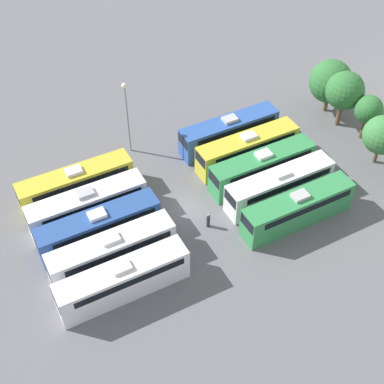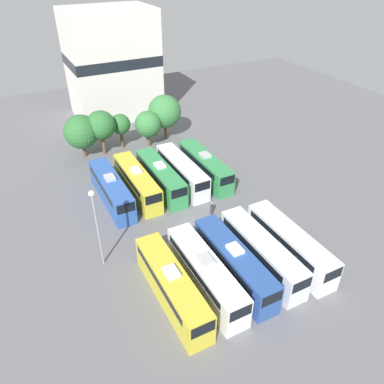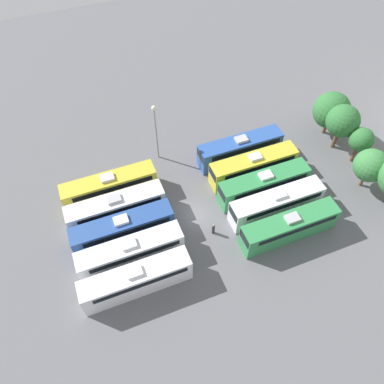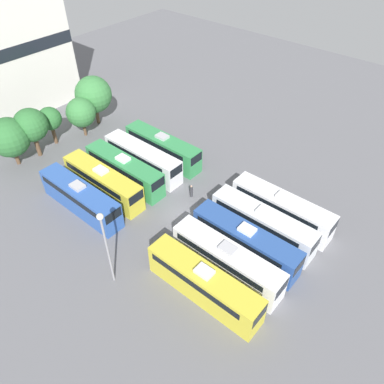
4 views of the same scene
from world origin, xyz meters
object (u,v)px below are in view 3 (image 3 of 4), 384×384
bus_9 (290,226)px  tree_1 (343,121)px  light_pole (155,125)px  bus_4 (137,279)px  bus_6 (254,166)px  bus_0 (110,186)px  bus_1 (116,207)px  bus_3 (131,252)px  bus_7 (264,184)px  tree_2 (361,140)px  bus_8 (277,203)px  bus_5 (240,148)px  tree_0 (331,110)px  tree_3 (371,166)px  worker_person (213,229)px  bus_2 (123,228)px

bus_9 → tree_1: (-10.46, 13.62, 2.88)m
light_pole → bus_4: bearing=-24.7°
bus_6 → bus_9: same height
bus_0 → bus_4: size_ratio=1.00×
bus_1 → light_pole: 11.64m
tree_1 → bus_9: bearing=-52.5°
bus_3 → bus_7: (-3.17, 18.09, 0.00)m
bus_6 → tree_1: (-0.60, 13.16, 2.88)m
light_pole → tree_2: size_ratio=1.60×
bus_4 → bus_8: (-3.33, 18.45, 0.00)m
bus_4 → tree_2: bearing=102.2°
bus_5 → tree_1: size_ratio=1.67×
bus_4 → tree_1: (-10.33, 31.80, 2.88)m
tree_0 → tree_3: size_ratio=1.14×
bus_3 → bus_8: 18.11m
bus_8 → tree_1: tree_1 is taller
bus_6 → bus_7: size_ratio=1.00×
bus_7 → light_pole: bearing=-136.6°
bus_8 → tree_3: tree_3 is taller
bus_3 → bus_8: same height
worker_person → light_pole: (-14.13, -2.15, 5.15)m
bus_1 → tree_1: size_ratio=1.67×
bus_0 → tree_3: size_ratio=1.99×
bus_8 → worker_person: (-0.00, -8.25, -1.08)m
bus_2 → bus_7: 18.09m
bus_4 → bus_6: (-9.73, 18.64, 0.00)m
bus_3 → worker_person: (-0.00, 9.86, -1.08)m
bus_7 → light_pole: (-10.96, -10.38, 4.07)m
tree_0 → bus_8: bearing=-54.2°
bus_2 → tree_0: (-6.71, 31.93, 2.26)m
worker_person → bus_9: bearing=66.6°
bus_5 → tree_3: 16.39m
bus_3 → tree_0: 33.52m
bus_1 → bus_7: (3.24, 18.09, 0.00)m
bus_1 → tree_1: 31.60m
tree_0 → bus_0: bearing=-89.8°
tree_1 → tree_2: bearing=15.2°
bus_5 → tree_1: (2.90, 13.39, 2.88)m
bus_1 → light_pole: bearing=135.0°
tree_2 → tree_3: (4.06, -1.57, -0.16)m
bus_8 → worker_person: size_ratio=6.92×
bus_7 → tree_2: 14.41m
bus_8 → light_pole: size_ratio=1.31×
bus_0 → tree_1: tree_1 is taller
bus_1 → worker_person: bus_1 is taller
bus_7 → tree_2: size_ratio=2.10×
bus_8 → light_pole: 18.02m
worker_person → tree_3: 21.12m
bus_6 → tree_1: bearing=92.6°
bus_3 → tree_0: (-9.97, 31.93, 2.26)m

